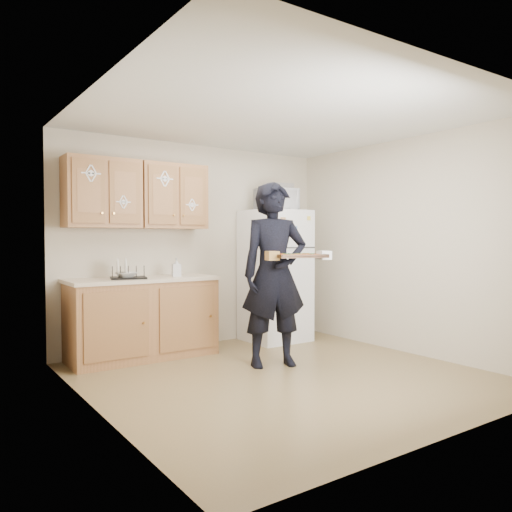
% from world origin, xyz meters
% --- Properties ---
extents(floor, '(3.60, 3.60, 0.00)m').
position_xyz_m(floor, '(0.00, 0.00, 0.00)').
color(floor, brown).
rests_on(floor, ground).
extents(ceiling, '(3.60, 3.60, 0.00)m').
position_xyz_m(ceiling, '(0.00, 0.00, 2.50)').
color(ceiling, silver).
rests_on(ceiling, wall_back).
extents(wall_back, '(3.60, 0.04, 2.50)m').
position_xyz_m(wall_back, '(0.00, 1.80, 1.25)').
color(wall_back, beige).
rests_on(wall_back, floor).
extents(wall_front, '(3.60, 0.04, 2.50)m').
position_xyz_m(wall_front, '(0.00, -1.80, 1.25)').
color(wall_front, beige).
rests_on(wall_front, floor).
extents(wall_left, '(0.04, 3.60, 2.50)m').
position_xyz_m(wall_left, '(-1.80, 0.00, 1.25)').
color(wall_left, beige).
rests_on(wall_left, floor).
extents(wall_right, '(0.04, 3.60, 2.50)m').
position_xyz_m(wall_right, '(1.80, 0.00, 1.25)').
color(wall_right, beige).
rests_on(wall_right, floor).
extents(refrigerator, '(0.75, 0.70, 1.70)m').
position_xyz_m(refrigerator, '(0.95, 1.43, 0.85)').
color(refrigerator, white).
rests_on(refrigerator, floor).
extents(base_cabinet, '(1.60, 0.60, 0.86)m').
position_xyz_m(base_cabinet, '(-0.85, 1.48, 0.43)').
color(base_cabinet, brown).
rests_on(base_cabinet, floor).
extents(countertop, '(1.64, 0.64, 0.04)m').
position_xyz_m(countertop, '(-0.85, 1.48, 0.88)').
color(countertop, beige).
rests_on(countertop, base_cabinet).
extents(upper_cab_left, '(0.80, 0.33, 0.75)m').
position_xyz_m(upper_cab_left, '(-1.25, 1.61, 1.83)').
color(upper_cab_left, brown).
rests_on(upper_cab_left, wall_back).
extents(upper_cab_right, '(0.80, 0.33, 0.75)m').
position_xyz_m(upper_cab_right, '(-0.43, 1.61, 1.83)').
color(upper_cab_right, brown).
rests_on(upper_cab_right, wall_back).
extents(cereal_box, '(0.20, 0.07, 0.32)m').
position_xyz_m(cereal_box, '(1.47, 1.67, 0.16)').
color(cereal_box, '#E1CE4F').
rests_on(cereal_box, floor).
extents(person, '(0.81, 0.65, 1.92)m').
position_xyz_m(person, '(0.16, 0.39, 0.96)').
color(person, black).
rests_on(person, floor).
extents(baking_tray, '(0.59, 0.50, 0.04)m').
position_xyz_m(baking_tray, '(0.25, 0.10, 1.15)').
color(baking_tray, black).
rests_on(baking_tray, person).
extents(pizza_front_left, '(0.17, 0.17, 0.02)m').
position_xyz_m(pizza_front_left, '(0.11, 0.06, 1.17)').
color(pizza_front_left, orange).
rests_on(pizza_front_left, baking_tray).
extents(pizza_front_right, '(0.17, 0.17, 0.02)m').
position_xyz_m(pizza_front_right, '(0.34, -0.01, 1.17)').
color(pizza_front_right, orange).
rests_on(pizza_front_right, baking_tray).
extents(pizza_back_left, '(0.17, 0.17, 0.02)m').
position_xyz_m(pizza_back_left, '(0.16, 0.22, 1.17)').
color(pizza_back_left, orange).
rests_on(pizza_back_left, baking_tray).
extents(pizza_back_right, '(0.17, 0.17, 0.02)m').
position_xyz_m(pizza_back_right, '(0.39, 0.15, 1.17)').
color(pizza_back_right, orange).
rests_on(pizza_back_right, baking_tray).
extents(pizza_center, '(0.17, 0.17, 0.02)m').
position_xyz_m(pizza_center, '(0.25, 0.10, 1.17)').
color(pizza_center, orange).
rests_on(pizza_center, baking_tray).
extents(microwave, '(0.55, 0.41, 0.28)m').
position_xyz_m(microwave, '(0.93, 1.38, 1.84)').
color(microwave, white).
rests_on(microwave, refrigerator).
extents(foil_pan, '(0.37, 0.28, 0.07)m').
position_xyz_m(foil_pan, '(0.99, 1.41, 2.01)').
color(foil_pan, silver).
rests_on(foil_pan, microwave).
extents(dish_rack, '(0.43, 0.37, 0.15)m').
position_xyz_m(dish_rack, '(-1.04, 1.41, 0.97)').
color(dish_rack, black).
rests_on(dish_rack, countertop).
extents(bowl, '(0.23, 0.23, 0.05)m').
position_xyz_m(bowl, '(-1.06, 1.41, 0.95)').
color(bowl, silver).
rests_on(bowl, dish_rack).
extents(soap_bottle, '(0.12, 0.12, 0.21)m').
position_xyz_m(soap_bottle, '(-0.47, 1.41, 1.01)').
color(soap_bottle, white).
rests_on(soap_bottle, countertop).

